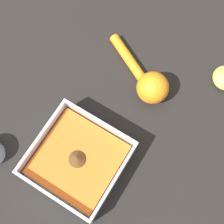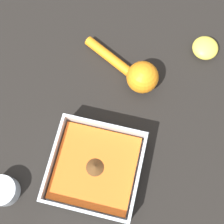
% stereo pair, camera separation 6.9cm
% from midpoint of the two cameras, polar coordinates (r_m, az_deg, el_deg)
% --- Properties ---
extents(ground_plane, '(4.00, 4.00, 0.00)m').
position_cam_midpoint_polar(ground_plane, '(0.70, -5.38, -9.14)').
color(ground_plane, black).
extents(square_dish, '(0.18, 0.18, 0.06)m').
position_cam_midpoint_polar(square_dish, '(0.67, -3.28, -9.30)').
color(square_dish, silver).
rests_on(square_dish, ground_plane).
extents(lemon_squeezer, '(0.13, 0.19, 0.07)m').
position_cam_midpoint_polar(lemon_squeezer, '(0.72, 9.44, 4.86)').
color(lemon_squeezer, orange).
rests_on(lemon_squeezer, ground_plane).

